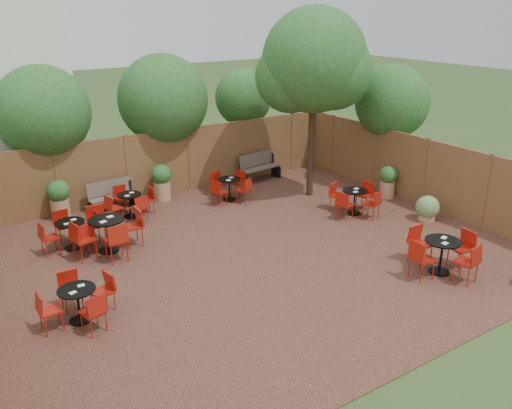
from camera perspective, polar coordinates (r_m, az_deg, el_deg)
ground at (r=12.48m, az=-0.93°, el=-5.49°), size 80.00×80.00×0.00m
courtyard_paving at (r=12.48m, az=-0.93°, el=-5.45°), size 12.00×10.00×0.02m
fence_back at (r=16.30m, az=-10.37°, el=4.33°), size 12.00×0.08×2.00m
fence_right at (r=15.90m, az=17.71°, el=3.26°), size 0.08×10.00×2.00m
overhang_foliage at (r=13.97m, az=-13.33°, el=8.62°), size 15.50×10.53×2.74m
courtyard_tree at (r=15.52m, az=6.30°, el=14.64°), size 3.03×2.98×5.53m
park_bench_left at (r=15.59m, az=-15.34°, el=1.03°), size 1.38×0.54×0.84m
park_bench_right at (r=17.63m, az=0.29°, el=4.17°), size 1.50×0.66×0.90m
bistro_tables at (r=12.92m, az=-5.00°, el=-2.46°), size 9.40×8.27×0.94m
planters at (r=15.03m, az=-11.47°, el=1.17°), size 11.83×4.20×1.10m
low_shrubs at (r=13.34m, az=24.73°, el=-4.07°), size 1.62×4.45×0.73m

